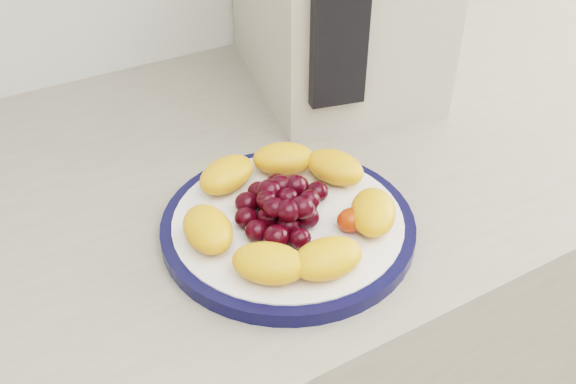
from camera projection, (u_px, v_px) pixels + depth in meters
plate_rim at (288, 226)px, 0.64m from camera, size 0.25×0.25×0.01m
plate_face at (288, 225)px, 0.64m from camera, size 0.23×0.23×0.02m
fruit_plate at (290, 206)px, 0.63m from camera, size 0.22×0.22×0.04m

